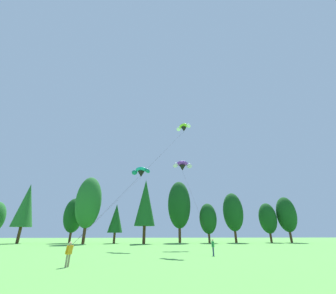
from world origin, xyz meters
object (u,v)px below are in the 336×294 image
at_px(kite_flyer_near, 69,252).
at_px(parafoil_kite_far_teal, 141,172).
at_px(parafoil_kite_high_lime_white, 184,128).
at_px(kite_flyer_mid, 213,246).
at_px(parafoil_kite_mid_purple, 182,166).

bearing_deg(kite_flyer_near, parafoil_kite_far_teal, 77.65).
relative_size(parafoil_kite_high_lime_white, parafoil_kite_far_teal, 0.98).
height_order(kite_flyer_mid, parafoil_kite_high_lime_white, parafoil_kite_high_lime_white).
bearing_deg(parafoil_kite_mid_purple, kite_flyer_mid, -83.67).
bearing_deg(kite_flyer_mid, parafoil_kite_high_lime_white, 105.85).
distance_m(kite_flyer_mid, parafoil_kite_mid_purple, 18.33).
distance_m(parafoil_kite_high_lime_white, parafoil_kite_mid_purple, 7.84).
xyz_separation_m(kite_flyer_mid, parafoil_kite_high_lime_white, (-1.88, 6.62, 18.07)).
xyz_separation_m(kite_flyer_mid, parafoil_kite_far_teal, (-9.00, 10.23, 11.11)).
bearing_deg(kite_flyer_mid, kite_flyer_near, -149.68).
bearing_deg(parafoil_kite_mid_purple, parafoil_kite_high_lime_white, -94.44).
height_order(parafoil_kite_high_lime_white, parafoil_kite_mid_purple, parafoil_kite_high_lime_white).
distance_m(parafoil_kite_high_lime_white, parafoil_kite_far_teal, 10.59).
bearing_deg(parafoil_kite_far_teal, parafoil_kite_high_lime_white, -26.82).
relative_size(kite_flyer_near, parafoil_kite_mid_purple, 0.12).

